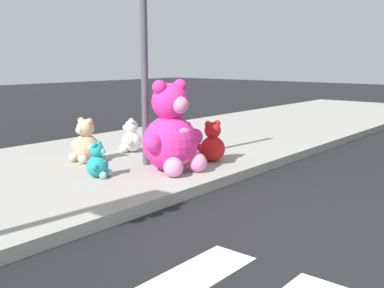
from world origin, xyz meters
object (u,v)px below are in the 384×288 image
Objects in this scene: plush_teal at (98,163)px; plush_tan at (85,144)px; plush_white at (131,139)px; plush_red at (212,145)px; plush_pink_large at (172,135)px; plush_lavender at (186,142)px; sign_pole at (144,55)px.

plush_tan is (0.52, 0.98, 0.08)m from plush_teal.
plush_tan reaches higher than plush_white.
plush_red is 1.61m from plush_white.
plush_tan is at bearing 62.20° from plush_teal.
plush_tan is (-0.43, 1.52, -0.26)m from plush_pink_large.
plush_lavender is 1.05m from plush_white.
plush_pink_large reaches higher than plush_tan.
sign_pole is 4.50× the size of plush_tan.
plush_teal is at bearing 150.05° from plush_pink_large.
plush_pink_large is 1.60m from plush_tan.
plush_white is (1.52, 0.98, 0.04)m from plush_teal.
plush_lavender reaches higher than plush_teal.
plush_lavender is 0.81× the size of plush_tan.
plush_tan reaches higher than plush_lavender.
plush_red is at bearing -94.92° from plush_lavender.
sign_pole reaches higher than plush_lavender.
plush_pink_large reaches higher than plush_lavender.
plush_teal is 0.85× the size of plush_white.
plush_teal is at bearing -177.38° from sign_pole.
plush_teal is (-0.98, -0.04, -1.50)m from sign_pole.
plush_lavender is at bearing 85.08° from plush_red.
plush_red is 1.17× the size of plush_lavender.
plush_red is at bearing -36.37° from sign_pole.
plush_red is at bearing -49.77° from plush_tan.
plush_red is 0.60m from plush_lavender.
plush_red reaches higher than plush_white.
sign_pole is 1.30m from plush_pink_large.
sign_pole is 1.81m from plush_white.
plush_teal is at bearing -147.04° from plush_white.
plush_pink_large is at bearing -93.53° from sign_pole.
sign_pole is at bearing 2.62° from plush_teal.
sign_pole is 1.79m from plush_teal.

